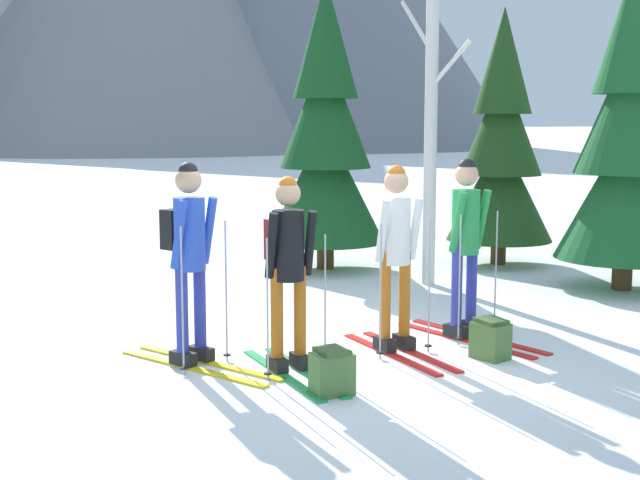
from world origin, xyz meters
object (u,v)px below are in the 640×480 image
object	(u,v)px
skier_in_green	(466,239)
birch_tree_tall	(431,92)
pine_tree_near	(501,149)
pine_tree_mid	(629,139)
pine_tree_far	(325,138)
skier_in_blue	(189,251)
backpack_on_snow_front	(332,372)
backpack_on_snow_beside	(490,339)
skier_in_black	(288,262)
skier_in_white	(396,249)

from	to	relation	value
skier_in_green	birch_tree_tall	distance (m)	3.29
skier_in_green	pine_tree_near	size ratio (longest dim) A/B	0.47
pine_tree_near	pine_tree_mid	bearing A→B (deg)	-86.74
pine_tree_far	birch_tree_tall	world-z (taller)	birch_tree_tall
skier_in_blue	birch_tree_tall	world-z (taller)	birch_tree_tall
backpack_on_snow_front	backpack_on_snow_beside	size ratio (longest dim) A/B	1.00
skier_in_black	pine_tree_mid	size ratio (longest dim) A/B	0.40
pine_tree_near	birch_tree_tall	distance (m)	2.23
pine_tree_mid	pine_tree_far	xyz separation A→B (m)	(-2.70, 3.20, -0.02)
pine_tree_mid	backpack_on_snow_beside	xyz separation A→B (m)	(-3.63, -1.84, -1.77)
pine_tree_far	backpack_on_snow_beside	bearing A→B (deg)	-100.52
pine_tree_near	pine_tree_far	size ratio (longest dim) A/B	0.91
skier_in_black	pine_tree_far	distance (m)	5.40
skier_in_green	pine_tree_mid	bearing A→B (deg)	17.83
skier_in_blue	pine_tree_near	xyz separation A→B (m)	(6.03, 3.08, 0.73)
birch_tree_tall	pine_tree_far	bearing A→B (deg)	111.31
pine_tree_mid	birch_tree_tall	xyz separation A→B (m)	(-2.03, 1.49, 0.61)
skier_in_white	backpack_on_snow_beside	world-z (taller)	skier_in_white
skier_in_white	pine_tree_mid	size ratio (longest dim) A/B	0.42
birch_tree_tall	backpack_on_snow_beside	world-z (taller)	birch_tree_tall
backpack_on_snow_beside	pine_tree_far	bearing A→B (deg)	79.48
skier_in_green	backpack_on_snow_beside	bearing A→B (deg)	-109.65
pine_tree_near	pine_tree_mid	xyz separation A→B (m)	(0.13, -2.35, 0.19)
skier_in_white	pine_tree_mid	bearing A→B (deg)	15.79
pine_tree_near	backpack_on_snow_beside	size ratio (longest dim) A/B	10.20
backpack_on_snow_front	pine_tree_far	bearing A→B (deg)	62.62
pine_tree_far	skier_in_black	bearing A→B (deg)	-121.45
skier_in_blue	pine_tree_near	distance (m)	6.81
skier_in_green	backpack_on_snow_beside	xyz separation A→B (m)	(-0.27, -0.76, -0.82)
pine_tree_near	backpack_on_snow_beside	world-z (taller)	pine_tree_near
skier_in_green	backpack_on_snow_front	size ratio (longest dim) A/B	4.80
pine_tree_far	birch_tree_tall	xyz separation A→B (m)	(0.67, -1.71, 0.63)
birch_tree_tall	backpack_on_snow_beside	bearing A→B (deg)	-115.69
skier_in_green	backpack_on_snow_beside	world-z (taller)	skier_in_green
skier_in_green	skier_in_black	bearing A→B (deg)	-173.40
pine_tree_mid	pine_tree_near	bearing A→B (deg)	93.26
skier_in_green	pine_tree_far	distance (m)	4.44
pine_tree_far	backpack_on_snow_beside	xyz separation A→B (m)	(-0.94, -5.05, -1.76)
skier_in_black	skier_in_green	distance (m)	2.12
birch_tree_tall	skier_in_blue	bearing A→B (deg)	-151.70
backpack_on_snow_front	skier_in_white	bearing A→B (deg)	37.13
skier_in_green	birch_tree_tall	size ratio (longest dim) A/B	0.36
skier_in_blue	skier_in_black	distance (m)	0.92
skier_in_blue	pine_tree_near	bearing A→B (deg)	27.09
skier_in_blue	birch_tree_tall	xyz separation A→B (m)	(4.13, 2.22, 1.52)
skier_in_blue	backpack_on_snow_front	world-z (taller)	skier_in_blue
pine_tree_near	skier_in_black	bearing A→B (deg)	-145.41
skier_in_green	pine_tree_mid	size ratio (longest dim) A/B	0.43
skier_in_white	pine_tree_mid	distance (m)	4.55
birch_tree_tall	backpack_on_snow_front	bearing A→B (deg)	-133.58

